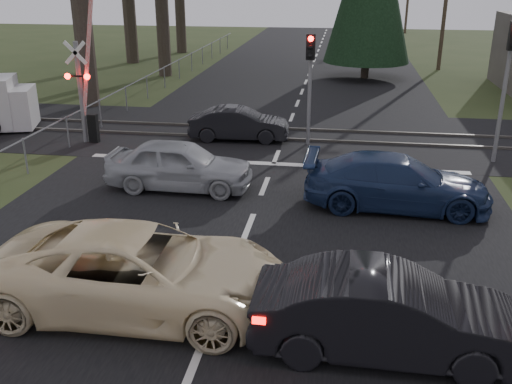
% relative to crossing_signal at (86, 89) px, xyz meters
% --- Properties ---
extents(ground, '(120.00, 120.00, 0.00)m').
position_rel_crossing_signal_xyz_m(ground, '(7.27, -9.79, -2.06)').
color(ground, '#2C391A').
rests_on(ground, ground).
extents(road, '(14.00, 100.00, 0.01)m').
position_rel_crossing_signal_xyz_m(road, '(7.27, 0.21, -2.05)').
color(road, black).
rests_on(road, ground).
extents(rail_corridor, '(120.00, 8.00, 0.01)m').
position_rel_crossing_signal_xyz_m(rail_corridor, '(7.27, 2.21, -2.05)').
color(rail_corridor, black).
rests_on(rail_corridor, ground).
extents(stop_line, '(13.00, 0.35, 0.00)m').
position_rel_crossing_signal_xyz_m(stop_line, '(7.27, -1.59, -2.05)').
color(stop_line, silver).
rests_on(stop_line, ground).
extents(rail_near, '(120.00, 0.12, 0.10)m').
position_rel_crossing_signal_xyz_m(rail_near, '(7.27, 1.41, -2.01)').
color(rail_near, '#59544C').
rests_on(rail_near, ground).
extents(rail_far, '(120.00, 0.12, 0.10)m').
position_rel_crossing_signal_xyz_m(rail_far, '(7.27, 3.01, -2.01)').
color(rail_far, '#59544C').
rests_on(rail_far, ground).
extents(crossing_signal, '(1.62, 0.38, 6.96)m').
position_rel_crossing_signal_xyz_m(crossing_signal, '(0.00, 0.00, 0.00)').
color(crossing_signal, slate).
rests_on(crossing_signal, ground).
extents(traffic_signal_right, '(0.68, 0.48, 4.70)m').
position_rel_crossing_signal_xyz_m(traffic_signal_right, '(14.82, -0.31, 1.26)').
color(traffic_signal_right, slate).
rests_on(traffic_signal_right, ground).
extents(traffic_signal_center, '(0.32, 0.48, 4.10)m').
position_rel_crossing_signal_xyz_m(traffic_signal_center, '(8.27, 0.89, 0.75)').
color(traffic_signal_center, slate).
rests_on(traffic_signal_center, ground).
extents(fence_left, '(0.10, 36.00, 1.20)m').
position_rel_crossing_signal_xyz_m(fence_left, '(-0.53, 12.71, -2.06)').
color(fence_left, slate).
rests_on(fence_left, ground).
extents(cream_coupe, '(5.83, 2.73, 1.61)m').
position_rel_crossing_signal_xyz_m(cream_coupe, '(5.84, -10.86, -1.25)').
color(cream_coupe, beige).
rests_on(cream_coupe, ground).
extents(dark_hatchback, '(4.60, 1.64, 1.51)m').
position_rel_crossing_signal_xyz_m(dark_hatchback, '(10.45, -11.57, -1.30)').
color(dark_hatchback, black).
rests_on(dark_hatchback, ground).
extents(silver_car, '(4.41, 1.84, 1.49)m').
position_rel_crossing_signal_xyz_m(silver_car, '(4.77, -4.34, -1.31)').
color(silver_car, '#9FA2A7').
rests_on(silver_car, ground).
extents(blue_sedan, '(5.12, 2.20, 1.47)m').
position_rel_crossing_signal_xyz_m(blue_sedan, '(11.09, -4.89, -1.32)').
color(blue_sedan, '#19294D').
rests_on(blue_sedan, ground).
extents(dark_car_far, '(3.90, 1.54, 1.26)m').
position_rel_crossing_signal_xyz_m(dark_car_far, '(5.58, 1.21, -1.43)').
color(dark_car_far, black).
rests_on(dark_car_far, ground).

